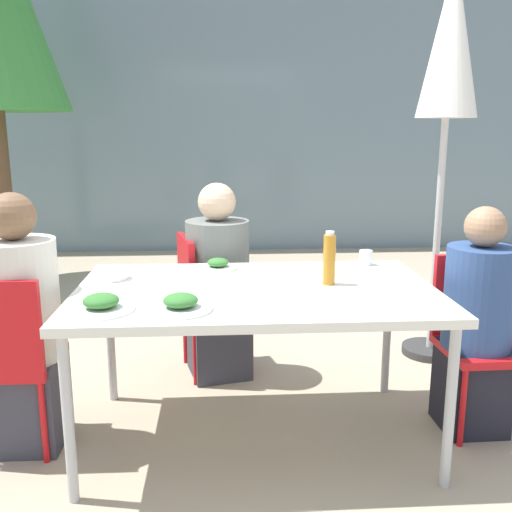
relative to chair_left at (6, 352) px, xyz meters
The scene contains 16 objects.
ground_plane 1.23m from the chair_left, ahead, with size 24.00×24.00×0.00m, color tan.
building_facade 4.87m from the chair_left, 76.28° to the left, with size 10.00×0.20×3.00m.
dining_table 1.15m from the chair_left, ahead, with size 1.66×1.02×0.76m.
chair_left is the anchor object (origin of this frame).
person_left 0.12m from the chair_left, 57.49° to the left, with size 0.36×0.36×1.21m.
chair_right 2.26m from the chair_left, ahead, with size 0.41×0.41×0.85m.
person_right 2.21m from the chair_left, ahead, with size 0.33×0.33×1.12m.
chair_far 1.21m from the chair_left, 44.89° to the left, with size 0.48×0.48×0.85m.
person_far 1.26m from the chair_left, 41.03° to the left, with size 0.41×0.41×1.17m.
closed_umbrella 2.94m from the chair_left, 24.05° to the left, with size 0.37×0.37×2.48m.
plate_0 0.61m from the chair_left, 26.15° to the right, with size 0.26×0.26×0.07m.
plate_1 0.89m from the chair_left, 17.35° to the right, with size 0.26×0.26×0.07m.
plate_2 1.09m from the chair_left, 24.78° to the left, with size 0.20×0.20×0.06m.
bottle 1.53m from the chair_left, ahead, with size 0.06×0.06×0.25m.
drinking_cup 1.84m from the chair_left, 15.43° to the left, with size 0.07×0.07×0.08m.
salad_bowl 0.59m from the chair_left, 31.01° to the left, with size 0.15×0.15×0.06m.
Camera 1 is at (-0.16, -2.53, 1.47)m, focal length 40.00 mm.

